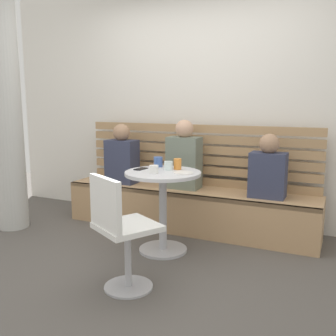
{
  "coord_description": "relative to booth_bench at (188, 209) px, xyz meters",
  "views": [
    {
      "loc": [
        1.48,
        -2.51,
        1.36
      ],
      "look_at": [
        0.01,
        0.66,
        0.75
      ],
      "focal_mm": 41.15,
      "sensor_mm": 36.0,
      "label": 1
    }
  ],
  "objects": [
    {
      "name": "ground",
      "position": [
        0.0,
        -1.2,
        -0.22
      ],
      "size": [
        8.0,
        8.0,
        0.0
      ],
      "primitive_type": "plane",
      "color": "#514C47"
    },
    {
      "name": "back_wall",
      "position": [
        0.0,
        0.44,
        1.23
      ],
      "size": [
        5.2,
        0.1,
        2.9
      ],
      "primitive_type": "cube",
      "color": "silver",
      "rests_on": "ground"
    },
    {
      "name": "concrete_pillar",
      "position": [
        -1.75,
        -0.75,
        1.18
      ],
      "size": [
        0.32,
        0.32,
        2.8
      ],
      "primitive_type": "cylinder",
      "color": "#B2B2AD",
      "rests_on": "ground"
    },
    {
      "name": "booth_bench",
      "position": [
        0.0,
        0.0,
        0.0
      ],
      "size": [
        2.7,
        0.52,
        0.44
      ],
      "color": "tan",
      "rests_on": "ground"
    },
    {
      "name": "booth_backrest",
      "position": [
        0.0,
        0.24,
        0.56
      ],
      "size": [
        2.65,
        0.04,
        0.67
      ],
      "color": "#A68157",
      "rests_on": "booth_bench"
    },
    {
      "name": "cafe_table",
      "position": [
        0.03,
        -0.68,
        0.3
      ],
      "size": [
        0.68,
        0.68,
        0.74
      ],
      "color": "#ADADB2",
      "rests_on": "ground"
    },
    {
      "name": "white_chair",
      "position": [
        0.08,
        -1.48,
        0.24
      ],
      "size": [
        0.54,
        0.54,
        0.85
      ],
      "color": "#ADADB2",
      "rests_on": "ground"
    },
    {
      "name": "person_adult",
      "position": [
        -0.06,
        0.02,
        0.54
      ],
      "size": [
        0.34,
        0.22,
        0.73
      ],
      "color": "slate",
      "rests_on": "booth_bench"
    },
    {
      "name": "person_child_left",
      "position": [
        0.83,
        -0.01,
        0.49
      ],
      "size": [
        0.34,
        0.22,
        0.62
      ],
      "color": "#333851",
      "rests_on": "booth_bench"
    },
    {
      "name": "person_child_middle",
      "position": [
        -0.8,
        -0.02,
        0.51
      ],
      "size": [
        0.34,
        0.22,
        0.67
      ],
      "color": "#333851",
      "rests_on": "booth_bench"
    },
    {
      "name": "cup_glass_short",
      "position": [
        0.04,
        -0.58,
        0.56
      ],
      "size": [
        0.08,
        0.08,
        0.08
      ],
      "primitive_type": "cylinder",
      "color": "silver",
      "rests_on": "cafe_table"
    },
    {
      "name": "cup_ceramic_white",
      "position": [
        -0.01,
        -0.78,
        0.55
      ],
      "size": [
        0.08,
        0.08,
        0.07
      ],
      "primitive_type": "cylinder",
      "color": "white",
      "rests_on": "cafe_table"
    },
    {
      "name": "cup_mug_blue",
      "position": [
        -0.12,
        -0.46,
        0.57
      ],
      "size": [
        0.08,
        0.08,
        0.09
      ],
      "primitive_type": "cylinder",
      "color": "#3D5B9E",
      "rests_on": "cafe_table"
    },
    {
      "name": "cup_tumbler_orange",
      "position": [
        0.1,
        -0.52,
        0.57
      ],
      "size": [
        0.07,
        0.07,
        0.1
      ],
      "primitive_type": "cylinder",
      "color": "orange",
      "rests_on": "cafe_table"
    },
    {
      "name": "plate_small",
      "position": [
        0.23,
        -0.69,
        0.52
      ],
      "size": [
        0.17,
        0.17,
        0.01
      ],
      "primitive_type": "cylinder",
      "color": "white",
      "rests_on": "cafe_table"
    },
    {
      "name": "phone_on_table",
      "position": [
        -0.21,
        -0.65,
        0.52
      ],
      "size": [
        0.08,
        0.15,
        0.01
      ],
      "primitive_type": "cube",
      "rotation": [
        0.0,
        0.0,
        3.05
      ],
      "color": "black",
      "rests_on": "cafe_table"
    }
  ]
}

